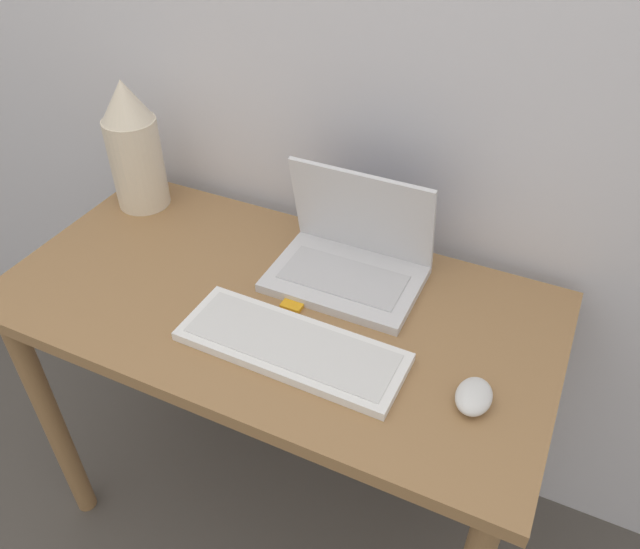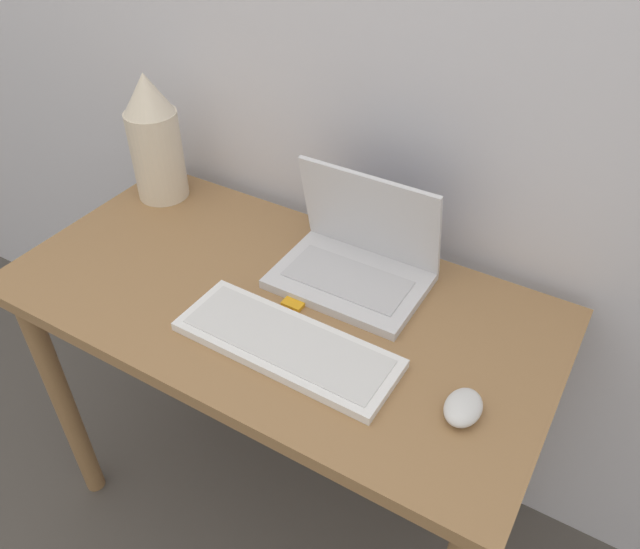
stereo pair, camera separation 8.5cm
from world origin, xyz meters
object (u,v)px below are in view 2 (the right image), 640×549
at_px(keyboard, 287,344).
at_px(mouse, 463,407).
at_px(vase, 154,139).
at_px(laptop, 357,257).
at_px(mp3_player, 296,301).

relative_size(keyboard, mouse, 5.03).
distance_m(mouse, vase, 0.94).
relative_size(laptop, mouse, 3.60).
relative_size(mouse, mp3_player, 1.68).
bearing_deg(mouse, keyboard, -176.35).
relative_size(mouse, vase, 0.27).
distance_m(laptop, keyboard, 0.25).
relative_size(laptop, mp3_player, 6.06).
height_order(laptop, vase, vase).
distance_m(keyboard, mouse, 0.33).
relative_size(laptop, keyboard, 0.72).
distance_m(keyboard, vase, 0.65).
bearing_deg(vase, laptop, -4.32).
bearing_deg(keyboard, vase, 152.30).
height_order(keyboard, vase, vase).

